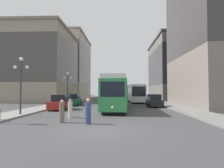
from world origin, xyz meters
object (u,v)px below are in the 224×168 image
Objects in this scene: parked_car_left_mid at (74,100)px; transit_bus at (136,93)px; streetcar at (117,92)px; pedestrian_crossing_near at (62,112)px; lamp_post_left_near at (21,76)px; parked_car_left_near at (61,103)px; pedestrian_crossing_far at (88,112)px; pedestrian_on_sidewalk at (70,109)px; lamp_post_left_far at (68,83)px; parked_car_right_far at (154,101)px.

transit_bus is at bearing 37.88° from parked_car_left_mid.
pedestrian_crossing_near is (-3.89, -11.01, -1.34)m from streetcar.
lamp_post_left_near reaches higher than pedestrian_crossing_near.
parked_car_left_near is 2.85× the size of pedestrian_crossing_near.
pedestrian_crossing_far is 1.10× the size of pedestrian_on_sidewalk.
lamp_post_left_near reaches higher than pedestrian_crossing_far.
lamp_post_left_near is 0.97× the size of lamp_post_left_far.
parked_car_left_mid is (-0.00, 6.77, 0.00)m from parked_car_left_near.
transit_bus is 2.58× the size of parked_car_left_near.
pedestrian_on_sidewalk is (3.06, -7.14, -0.10)m from parked_car_left_near.
streetcar is 11.66m from lamp_post_left_near.
parked_car_left_near is 11.19m from pedestrian_crossing_far.
transit_bus is at bearing 171.59° from pedestrian_crossing_near.
lamp_post_left_far reaches higher than pedestrian_crossing_near.
transit_bus reaches higher than pedestrian_on_sidewalk.
lamp_post_left_far reaches higher than lamp_post_left_near.
pedestrian_crossing_near is at bearing -106.70° from streetcar.
parked_car_left_mid is 12.40m from parked_car_right_far.
pedestrian_crossing_far is at bearing -74.41° from parked_car_left_mid.
streetcar reaches higher than parked_car_left_near.
parked_car_right_far is (5.24, 2.90, -1.26)m from streetcar.
parked_car_left_mid is 2.66× the size of pedestrian_crossing_far.
pedestrian_crossing_near is at bearing 55.80° from parked_car_right_far.
parked_car_right_far reaches higher than pedestrian_on_sidewalk.
parked_car_right_far is 15.38m from lamp_post_left_far.
streetcar is 2.88× the size of lamp_post_left_near.
parked_car_left_near reaches higher than pedestrian_on_sidewalk.
parked_car_left_near is 12.97m from parked_car_right_far.
parked_car_left_near is 1.10× the size of parked_car_right_far.
pedestrian_on_sidewalk is at bearing -112.95° from pedestrian_crossing_far.
parked_car_left_mid is at bearing -131.13° from pedestrian_crossing_far.
lamp_post_left_near is (-14.08, -10.36, 2.78)m from parked_car_right_far.
lamp_post_left_near is (-6.95, 4.09, 2.80)m from pedestrian_crossing_far.
transit_bus is 24.51m from lamp_post_left_near.
parked_car_right_far is 2.64× the size of pedestrian_on_sidewalk.
lamp_post_left_near reaches higher than transit_bus.
pedestrian_on_sidewalk is at bearing -171.92° from pedestrian_crossing_near.
parked_car_left_near is 9.93m from pedestrian_crossing_near.
parked_car_right_far is 2.58× the size of pedestrian_crossing_near.
parked_car_left_mid is 17.50m from pedestrian_crossing_far.
lamp_post_left_near is 15.84m from lamp_post_left_far.
pedestrian_crossing_near is at bearing -75.68° from lamp_post_left_far.
parked_car_left_mid is at bearing -141.60° from transit_bus.
lamp_post_left_near is at bearing -108.58° from parked_car_left_near.
streetcar reaches higher than pedestrian_on_sidewalk.
pedestrian_crossing_near is at bearing -35.70° from lamp_post_left_near.
pedestrian_crossing_near is (3.05, -9.45, -0.08)m from parked_car_left_near.
pedestrian_crossing_far is at bearing -63.90° from parked_car_left_near.
pedestrian_crossing_far reaches higher than pedestrian_crossing_near.
parked_car_left_mid is 4.67m from lamp_post_left_far.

